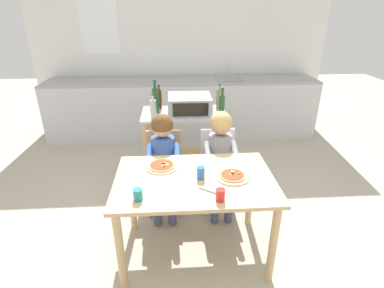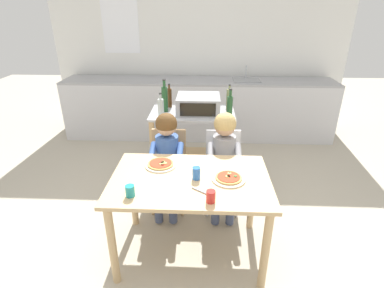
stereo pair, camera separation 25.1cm
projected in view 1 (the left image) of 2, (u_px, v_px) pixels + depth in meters
ground_plane at (187, 180)px, 3.67m from camera, size 11.64×11.64×0.00m
back_wall_tiled at (181, 46)px, 4.73m from camera, size 4.60×0.13×2.70m
kitchen_counter at (183, 109)px, 4.74m from camera, size 4.14×0.60×1.11m
kitchen_island_cart at (184, 136)px, 3.43m from camera, size 0.92×0.57×0.87m
toaster_oven at (190, 104)px, 3.27m from camera, size 0.46×0.41×0.18m
bottle_squat_spirits at (153, 109)px, 3.06m from camera, size 0.06×0.06×0.26m
bottle_brown_beer at (219, 98)px, 3.36m from camera, size 0.06×0.06×0.29m
bottle_dark_olive_oil at (222, 105)px, 3.12m from camera, size 0.06×0.06×0.31m
bottle_tall_green_wine at (159, 98)px, 3.38m from camera, size 0.05×0.05×0.27m
bottle_slim_sauce at (155, 99)px, 3.23m from camera, size 0.07×0.07×0.36m
dining_table at (195, 190)px, 2.35m from camera, size 1.23×0.80×0.74m
dining_chair_left at (164, 165)px, 3.02m from camera, size 0.36×0.36×0.81m
dining_chair_right at (218, 163)px, 3.05m from camera, size 0.36×0.36×0.81m
child_in_blue_striped_shirt at (163, 153)px, 2.83m from camera, size 0.32×0.42×1.02m
child_in_grey_shirt at (221, 150)px, 2.86m from camera, size 0.32×0.42×1.04m
pizza_plate_white at (162, 166)px, 2.45m from camera, size 0.25×0.25×0.03m
pizza_plate_cream at (232, 176)px, 2.31m from camera, size 0.26×0.26×0.03m
drinking_cup_red at (220, 195)px, 2.02m from camera, size 0.06×0.06×0.09m
drinking_cup_blue at (201, 173)px, 2.28m from camera, size 0.06×0.06×0.10m
drinking_cup_teal at (138, 195)px, 2.03m from camera, size 0.07×0.07×0.08m
serving_spoon at (207, 190)px, 2.14m from camera, size 0.12×0.09×0.01m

